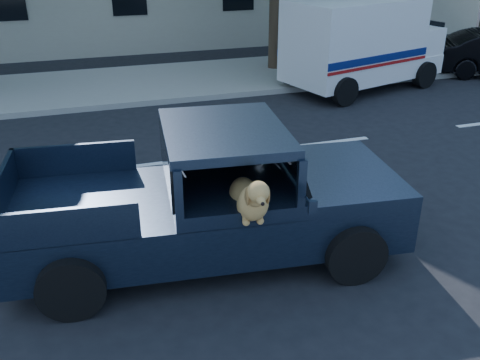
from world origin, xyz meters
The scene contains 5 objects.
ground centered at (0.00, 0.00, 0.00)m, with size 120.00×120.00×0.00m, color black.
far_sidewalk centered at (0.00, 9.20, 0.07)m, with size 60.00×4.00×0.15m, color gray.
lane_stripes centered at (2.00, 3.40, 0.01)m, with size 21.60×0.14×0.01m, color silver, non-canonical shape.
pickup_truck centered at (0.19, 0.00, 0.64)m, with size 5.47×2.98×1.89m.
mail_truck centered at (6.60, 7.10, 1.09)m, with size 4.93×3.32×2.49m.
Camera 1 is at (-1.27, -6.32, 4.26)m, focal length 40.00 mm.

